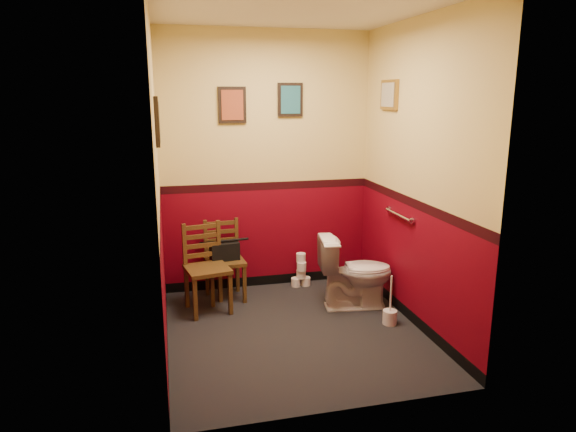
% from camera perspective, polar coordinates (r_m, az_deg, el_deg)
% --- Properties ---
extents(floor, '(2.20, 2.40, 0.00)m').
position_cam_1_polar(floor, '(4.67, 0.74, -12.74)').
color(floor, black).
rests_on(floor, ground).
extents(ceiling, '(2.20, 2.40, 0.00)m').
position_cam_1_polar(ceiling, '(4.24, 0.86, 22.13)').
color(ceiling, silver).
rests_on(ceiling, ground).
extents(wall_back, '(2.20, 0.00, 2.70)m').
position_cam_1_polar(wall_back, '(5.41, -2.39, 5.87)').
color(wall_back, '#5E0311').
rests_on(wall_back, ground).
extents(wall_front, '(2.20, 0.00, 2.70)m').
position_cam_1_polar(wall_front, '(3.12, 6.30, 0.29)').
color(wall_front, '#5E0311').
rests_on(wall_front, ground).
extents(wall_left, '(0.00, 2.40, 2.70)m').
position_cam_1_polar(wall_left, '(4.12, -14.21, 3.13)').
color(wall_left, '#5E0311').
rests_on(wall_left, ground).
extents(wall_right, '(0.00, 2.40, 2.70)m').
position_cam_1_polar(wall_right, '(4.65, 14.09, 4.25)').
color(wall_right, '#5E0311').
rests_on(wall_right, ground).
extents(grab_bar, '(0.05, 0.56, 0.06)m').
position_cam_1_polar(grab_bar, '(4.93, 12.18, 0.11)').
color(grab_bar, silver).
rests_on(grab_bar, wall_right).
extents(framed_print_back_a, '(0.28, 0.04, 0.36)m').
position_cam_1_polar(framed_print_back_a, '(5.29, -6.22, 12.16)').
color(framed_print_back_a, black).
rests_on(framed_print_back_a, wall_back).
extents(framed_print_back_b, '(0.26, 0.04, 0.34)m').
position_cam_1_polar(framed_print_back_b, '(5.40, 0.25, 12.79)').
color(framed_print_back_b, black).
rests_on(framed_print_back_b, wall_back).
extents(framed_print_left, '(0.04, 0.30, 0.38)m').
position_cam_1_polar(framed_print_left, '(4.16, -14.32, 10.16)').
color(framed_print_left, black).
rests_on(framed_print_left, wall_left).
extents(framed_print_right, '(0.04, 0.34, 0.28)m').
position_cam_1_polar(framed_print_right, '(5.12, 11.17, 13.08)').
color(framed_print_right, olive).
rests_on(framed_print_right, wall_right).
extents(toilet, '(0.77, 0.50, 0.71)m').
position_cam_1_polar(toilet, '(5.10, 7.50, -6.24)').
color(toilet, white).
rests_on(toilet, floor).
extents(toilet_brush, '(0.13, 0.13, 0.47)m').
position_cam_1_polar(toilet_brush, '(4.87, 11.25, -10.85)').
color(toilet_brush, silver).
rests_on(toilet_brush, floor).
extents(chair_left, '(0.46, 0.46, 0.85)m').
position_cam_1_polar(chair_left, '(5.02, -9.07, -5.71)').
color(chair_left, brown).
rests_on(chair_left, floor).
extents(chair_right, '(0.40, 0.40, 0.81)m').
position_cam_1_polar(chair_right, '(5.29, -7.10, -4.89)').
color(chair_right, brown).
rests_on(chair_right, floor).
extents(handbag, '(0.30, 0.18, 0.21)m').
position_cam_1_polar(handbag, '(5.23, -7.06, -3.88)').
color(handbag, black).
rests_on(handbag, chair_right).
extents(tp_stack, '(0.21, 0.13, 0.37)m').
position_cam_1_polar(tp_stack, '(5.64, 1.46, -6.27)').
color(tp_stack, silver).
rests_on(tp_stack, floor).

